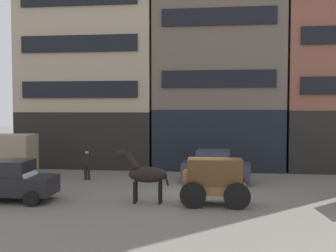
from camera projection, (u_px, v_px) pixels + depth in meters
name	position (u px, v px, depth m)	size (l,w,h in m)	color
ground_plane	(201.00, 198.00, 17.34)	(120.00, 120.00, 0.00)	slate
building_far_left	(93.00, 73.00, 27.66)	(9.86, 6.26, 13.37)	black
building_center_left	(217.00, 79.00, 26.66)	(9.06, 6.26, 12.33)	black
cargo_wagon	(214.00, 178.00, 16.05)	(2.90, 1.50, 1.98)	brown
draft_horse	(145.00, 174.00, 16.38)	(2.34, 0.60, 2.30)	black
sedan_dark	(13.00, 181.00, 16.73)	(3.74, 1.94, 1.83)	black
sedan_light	(215.00, 167.00, 20.70)	(3.80, 2.06, 1.83)	#333847
pedestrian_officer	(87.00, 163.00, 21.59)	(0.51, 0.51, 1.79)	black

